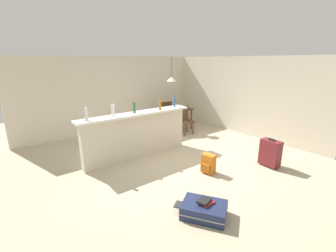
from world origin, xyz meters
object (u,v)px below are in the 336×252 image
at_px(bottle_clear, 86,114).
at_px(suitcase_flat_navy, 204,210).
at_px(bottle_blue, 174,101).
at_px(pendant_lamp, 172,79).
at_px(dining_table, 175,111).
at_px(bottle_green, 134,107).
at_px(bottle_amber, 160,105).
at_px(suitcase_upright_maroon, 270,153).
at_px(book_stack, 205,202).
at_px(dining_chair_near_partition, 185,118).
at_px(bottle_white, 113,110).
at_px(dining_chair_far_side, 166,112).
at_px(backpack_orange, 208,164).

distance_m(bottle_clear, suitcase_flat_navy, 3.02).
height_order(bottle_blue, pendant_lamp, pendant_lamp).
bearing_deg(bottle_clear, dining_table, 20.92).
bearing_deg(bottle_green, bottle_amber, -8.85).
bearing_deg(bottle_green, suitcase_upright_maroon, -47.48).
distance_m(bottle_amber, book_stack, 2.96).
bearing_deg(pendant_lamp, dining_chair_near_partition, -86.93).
height_order(bottle_clear, suitcase_flat_navy, bottle_clear).
relative_size(bottle_white, dining_chair_far_side, 0.30).
height_order(pendant_lamp, backpack_orange, pendant_lamp).
bearing_deg(pendant_lamp, backpack_orange, -115.16).
bearing_deg(suitcase_upright_maroon, suitcase_flat_navy, -172.57).
height_order(bottle_white, book_stack, bottle_white).
relative_size(bottle_clear, book_stack, 1.05).
bearing_deg(bottle_blue, dining_table, 50.28).
height_order(bottle_amber, suitcase_flat_navy, bottle_amber).
relative_size(bottle_blue, book_stack, 1.11).
xyz_separation_m(bottle_white, book_stack, (0.23, -2.70, -1.03)).
bearing_deg(backpack_orange, bottle_white, 128.09).
bearing_deg(bottle_clear, bottle_blue, 1.01).
bearing_deg(dining_chair_far_side, book_stack, -120.42).
height_order(bottle_white, suitcase_flat_navy, bottle_white).
bearing_deg(book_stack, dining_chair_near_partition, 52.46).
distance_m(bottle_green, pendant_lamp, 2.70).
relative_size(suitcase_upright_maroon, book_stack, 2.51).
height_order(bottle_amber, book_stack, bottle_amber).
distance_m(bottle_blue, dining_table, 1.81).
relative_size(bottle_white, suitcase_flat_navy, 0.32).
xyz_separation_m(bottle_white, bottle_amber, (1.24, -0.12, 0.00)).
bearing_deg(dining_table, pendant_lamp, 129.35).
xyz_separation_m(bottle_amber, dining_chair_near_partition, (1.61, 0.82, -0.77)).
xyz_separation_m(bottle_white, pendant_lamp, (2.81, 1.38, 0.48)).
relative_size(dining_chair_near_partition, book_stack, 3.48).
distance_m(bottle_green, book_stack, 2.90).
distance_m(dining_table, suitcase_flat_navy, 4.84).
distance_m(suitcase_flat_navy, suitcase_upright_maroon, 2.54).
xyz_separation_m(dining_table, suitcase_flat_navy, (-2.67, -3.99, -0.54)).
bearing_deg(suitcase_flat_navy, dining_table, 56.19).
xyz_separation_m(bottle_amber, bottle_blue, (0.57, 0.11, 0.01)).
xyz_separation_m(bottle_clear, suitcase_upright_maroon, (3.34, -2.33, -0.95)).
relative_size(bottle_amber, backpack_orange, 0.67).
distance_m(bottle_blue, suitcase_upright_maroon, 2.71).
xyz_separation_m(suitcase_flat_navy, backpack_orange, (1.15, 0.97, 0.09)).
bearing_deg(book_stack, suitcase_upright_maroon, 7.53).
bearing_deg(bottle_white, bottle_amber, -5.34).
distance_m(pendant_lamp, backpack_orange, 3.77).
distance_m(bottle_blue, backpack_orange, 2.09).
height_order(bottle_green, suitcase_upright_maroon, bottle_green).
distance_m(suitcase_flat_navy, backpack_orange, 1.51).
xyz_separation_m(bottle_amber, suitcase_flat_navy, (-1.03, -2.58, -1.17)).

